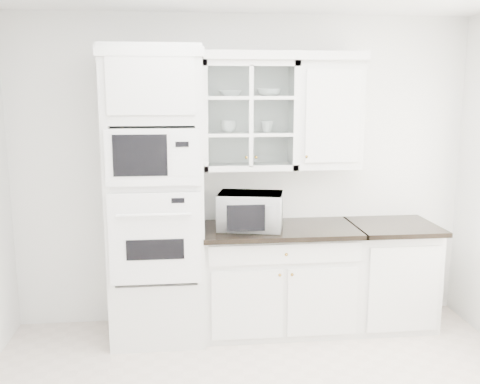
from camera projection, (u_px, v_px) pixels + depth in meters
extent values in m
cube|color=white|center=(243.00, 172.00, 4.72)|extent=(4.00, 0.02, 2.70)
cube|color=silver|center=(156.00, 197.00, 4.37)|extent=(0.76, 0.65, 2.40)
cube|color=white|center=(155.00, 239.00, 4.09)|extent=(0.70, 0.03, 0.72)
cube|color=black|center=(155.00, 250.00, 4.08)|extent=(0.44, 0.01, 0.16)
cube|color=white|center=(153.00, 158.00, 3.97)|extent=(0.70, 0.03, 0.43)
cube|color=black|center=(140.00, 155.00, 3.94)|extent=(0.40, 0.01, 0.31)
cube|color=silver|center=(279.00, 280.00, 4.64)|extent=(1.30, 0.60, 0.88)
cube|color=black|center=(280.00, 230.00, 4.52)|extent=(1.32, 0.67, 0.04)
cube|color=silver|center=(390.00, 276.00, 4.74)|extent=(0.70, 0.60, 0.88)
cube|color=black|center=(394.00, 227.00, 4.62)|extent=(0.72, 0.67, 0.04)
cube|color=silver|center=(249.00, 116.00, 4.48)|extent=(0.80, 0.33, 0.90)
cube|color=silver|center=(249.00, 134.00, 4.51)|extent=(0.74, 0.29, 0.02)
cube|color=silver|center=(249.00, 98.00, 4.46)|extent=(0.74, 0.29, 0.02)
cube|color=silver|center=(327.00, 115.00, 4.55)|extent=(0.55, 0.33, 0.90)
cube|color=white|center=(236.00, 56.00, 4.36)|extent=(2.14, 0.38, 0.07)
imported|color=white|center=(251.00, 210.00, 4.46)|extent=(0.61, 0.54, 0.30)
imported|color=white|center=(230.00, 93.00, 4.44)|extent=(0.22, 0.22, 0.05)
imported|color=white|center=(269.00, 93.00, 4.47)|extent=(0.24, 0.24, 0.06)
imported|color=white|center=(229.00, 126.00, 4.47)|extent=(0.15, 0.15, 0.10)
imported|color=white|center=(267.00, 126.00, 4.53)|extent=(0.14, 0.14, 0.10)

